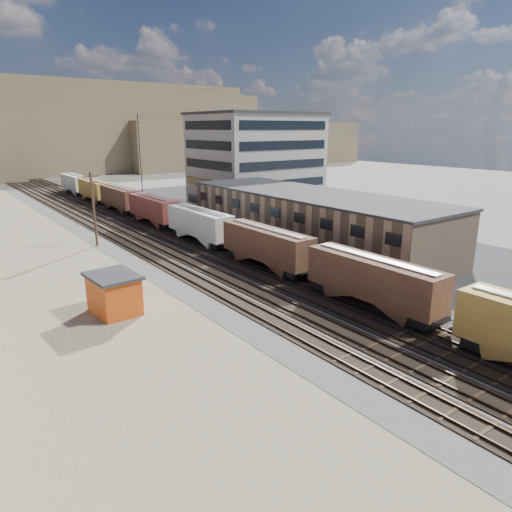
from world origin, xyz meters
TOP-DOWN VIEW (x-y plane):
  - ground at (0.00, 0.00)m, footprint 300.00×300.00m
  - ballast_bed at (0.00, 50.00)m, footprint 18.00×200.00m
  - dirt_yard at (-20.00, 40.00)m, footprint 24.00×180.00m
  - asphalt_lot at (22.00, 35.00)m, footprint 26.00×120.00m
  - rail_tracks at (-0.55, 50.00)m, footprint 11.40×200.00m
  - freight_train at (3.80, 42.98)m, footprint 3.00×119.74m
  - warehouse at (14.98, 25.00)m, footprint 12.40×40.40m
  - office_tower at (27.95, 54.95)m, footprint 22.60×18.60m
  - utility_pole_north at (-8.50, 42.00)m, footprint 2.20×0.32m
  - radio_mast at (6.00, 60.00)m, footprint 1.20×0.16m
  - hills_north at (0.17, 167.92)m, footprint 265.00×80.00m
  - maintenance_shed at (-14.84, 17.61)m, footprint 4.02×5.03m
  - parked_car_silver at (28.34, 11.39)m, footprint 5.42×3.43m
  - parked_car_blue at (26.40, 36.90)m, footprint 5.49×4.80m
  - parked_car_far at (25.70, 45.61)m, footprint 2.88×4.24m

SIDE VIEW (x-z plane):
  - ground at x=0.00m, z-range 0.00..0.00m
  - dirt_yard at x=-20.00m, z-range 0.00..0.03m
  - asphalt_lot at x=22.00m, z-range 0.00..0.04m
  - ballast_bed at x=0.00m, z-range 0.00..0.06m
  - rail_tracks at x=-0.55m, z-range -0.01..0.23m
  - parked_car_far at x=25.70m, z-range 0.00..1.34m
  - parked_car_blue at x=26.40m, z-range 0.00..1.41m
  - parked_car_silver at x=28.34m, z-range 0.00..1.46m
  - maintenance_shed at x=-14.84m, z-range 0.04..3.55m
  - freight_train at x=3.80m, z-range 0.56..5.02m
  - warehouse at x=14.98m, z-range 0.03..7.28m
  - utility_pole_north at x=-8.50m, z-range 0.30..10.30m
  - radio_mast at x=6.00m, z-range 0.12..18.12m
  - office_tower at x=27.95m, z-range 0.04..18.49m
  - hills_north at x=0.17m, z-range -1.90..30.10m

